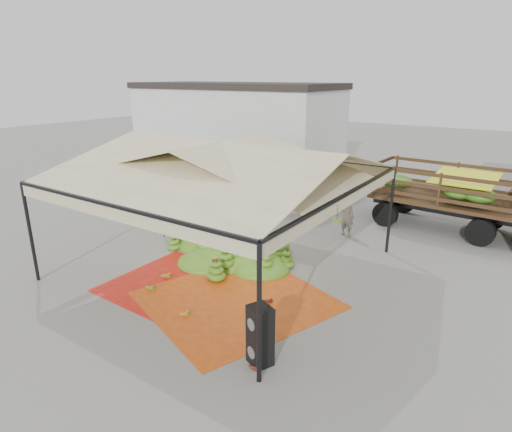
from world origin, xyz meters
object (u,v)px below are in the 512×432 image
Objects in this scene: banana_heap at (231,242)px; speaker_stack at (260,336)px; truck_left at (260,169)px; truck_right at (482,196)px; vendor at (347,216)px.

speaker_stack is at bearing -46.61° from banana_heap.
banana_heap is 5.69m from speaker_stack.
banana_heap is at bearing -56.47° from truck_left.
truck_right is (6.53, 7.00, 1.04)m from banana_heap.
truck_right is (4.14, 2.86, 0.81)m from vendor.
truck_right is at bearing 46.96° from banana_heap.
speaker_stack is 0.19× the size of truck_left.
truck_right reaches higher than speaker_stack.
banana_heap is 4.78m from vendor.
vendor reaches higher than speaker_stack.
speaker_stack is at bearing -49.31° from truck_left.
vendor is at bearing 125.00° from speaker_stack.
truck_right is (2.62, 11.13, 0.89)m from speaker_stack.
truck_right is at bearing 7.73° from truck_left.
speaker_stack is 13.24m from truck_left.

